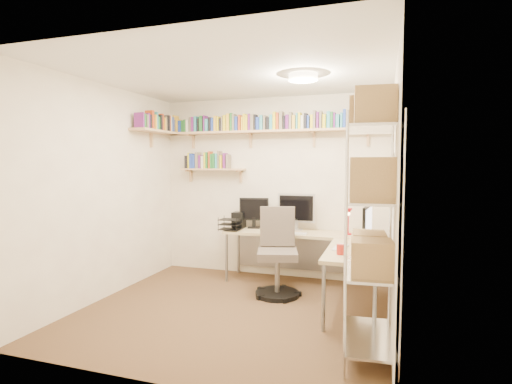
% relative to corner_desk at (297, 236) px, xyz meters
% --- Properties ---
extents(ground, '(3.20, 3.20, 0.00)m').
position_rel_corner_desk_xyz_m(ground, '(-0.48, -0.99, -0.67)').
color(ground, '#4E3421').
rests_on(ground, ground).
extents(room_shell, '(3.24, 3.04, 2.52)m').
position_rel_corner_desk_xyz_m(room_shell, '(-0.47, -0.99, 0.88)').
color(room_shell, beige).
rests_on(room_shell, ground).
extents(wall_shelves, '(3.12, 1.09, 0.80)m').
position_rel_corner_desk_xyz_m(wall_shelves, '(-0.89, 0.31, 1.36)').
color(wall_shelves, tan).
rests_on(wall_shelves, ground).
extents(corner_desk, '(2.09, 1.77, 1.18)m').
position_rel_corner_desk_xyz_m(corner_desk, '(0.00, 0.00, 0.00)').
color(corner_desk, '#D0B987').
rests_on(corner_desk, ground).
extents(office_chair, '(0.57, 0.58, 1.05)m').
position_rel_corner_desk_xyz_m(office_chair, '(-0.17, -0.31, -0.23)').
color(office_chair, black).
rests_on(office_chair, ground).
extents(wire_rack, '(0.49, 0.88, 2.14)m').
position_rel_corner_desk_xyz_m(wire_rack, '(0.94, -1.59, 0.72)').
color(wire_rack, silver).
rests_on(wire_rack, ground).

